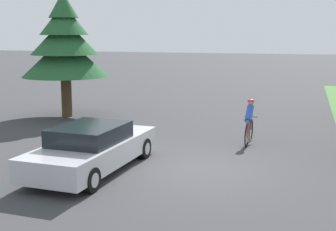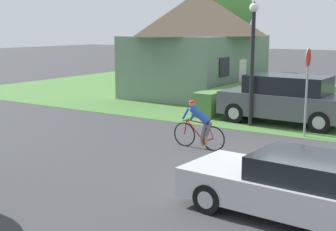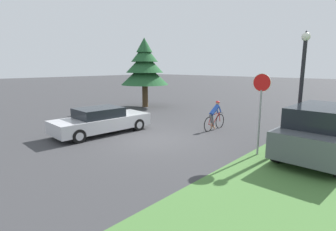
{
  "view_description": "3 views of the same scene",
  "coord_description": "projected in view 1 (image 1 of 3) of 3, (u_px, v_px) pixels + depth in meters",
  "views": [
    {
      "loc": [
        2.82,
        -11.86,
        3.67
      ],
      "look_at": [
        -1.58,
        3.13,
        0.87
      ],
      "focal_mm": 50.0,
      "sensor_mm": 36.0,
      "label": 1
    },
    {
      "loc": [
        -10.97,
        -3.24,
        3.59
      ],
      "look_at": [
        -1.52,
        2.88,
        1.48
      ],
      "focal_mm": 50.0,
      "sensor_mm": 36.0,
      "label": 2
    },
    {
      "loc": [
        8.16,
        -7.77,
        3.2
      ],
      "look_at": [
        0.17,
        1.0,
        0.96
      ],
      "focal_mm": 28.0,
      "sensor_mm": 36.0,
      "label": 3
    }
  ],
  "objects": [
    {
      "name": "conifer_tall_near",
      "position": [
        65.0,
        44.0,
        20.07
      ],
      "size": [
        3.71,
        3.71,
        5.36
      ],
      "color": "#4C3823",
      "rests_on": "ground"
    },
    {
      "name": "cyclist",
      "position": [
        249.0,
        123.0,
        15.47
      ],
      "size": [
        0.44,
        1.78,
        1.48
      ],
      "rotation": [
        0.0,
        0.0,
        1.55
      ],
      "color": "black",
      "rests_on": "ground"
    },
    {
      "name": "sedan_left_lane",
      "position": [
        92.0,
        148.0,
        12.45
      ],
      "size": [
        2.06,
        4.76,
        1.26
      ],
      "rotation": [
        0.0,
        0.0,
        1.51
      ],
      "color": "#BCBCC1",
      "rests_on": "ground"
    },
    {
      "name": "ground_plane",
      "position": [
        192.0,
        170.0,
        12.63
      ],
      "size": [
        140.0,
        140.0,
        0.0
      ],
      "primitive_type": "plane",
      "color": "#38383A"
    }
  ]
}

